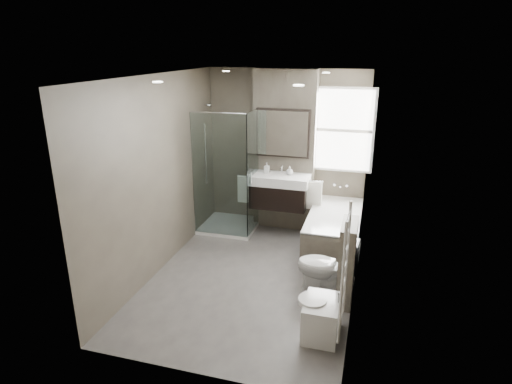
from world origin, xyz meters
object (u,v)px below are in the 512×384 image
(vanity, at_px, (279,191))
(bidet, at_px, (321,317))
(bathtub, at_px, (334,229))
(toilet, at_px, (327,267))

(vanity, xyz_separation_m, bidet, (1.01, -2.43, -0.53))
(bathtub, height_order, bidet, bathtub)
(bathtub, distance_m, toilet, 1.29)
(bathtub, height_order, toilet, toilet)
(vanity, bearing_deg, toilet, -59.02)
(bathtub, bearing_deg, vanity, 160.63)
(toilet, xyz_separation_m, bidet, (0.04, -0.81, -0.16))
(bathtub, xyz_separation_m, toilet, (0.05, -1.29, 0.05))
(bidet, bearing_deg, toilet, 93.12)
(vanity, relative_size, bidet, 1.81)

